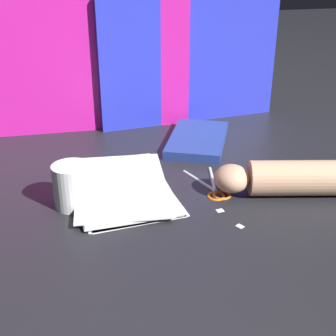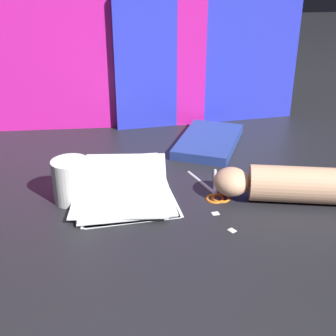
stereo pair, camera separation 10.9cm
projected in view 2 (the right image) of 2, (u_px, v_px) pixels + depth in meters
name	position (u px, v px, depth m)	size (l,w,h in m)	color
ground_plane	(161.00, 185.00, 1.14)	(6.00, 6.00, 0.00)	black
backdrop_panel_left	(75.00, 54.00, 1.40)	(0.79, 0.05, 0.47)	#D81E9E
backdrop_panel_center	(208.00, 61.00, 1.46)	(0.59, 0.08, 0.40)	#2833D1
paper_stack	(123.00, 184.00, 1.13)	(0.25, 0.35, 0.02)	white
book_closed	(209.00, 141.00, 1.36)	(0.25, 0.31, 0.03)	navy
scissors	(214.00, 190.00, 1.11)	(0.08, 0.18, 0.01)	silver
hand_forearm	(287.00, 184.00, 1.06)	(0.33, 0.15, 0.08)	tan
paper_scrap_near	(232.00, 230.00, 0.96)	(0.02, 0.02, 0.00)	white
paper_scrap_mid	(216.00, 213.00, 1.02)	(0.02, 0.02, 0.00)	white
mug	(71.00, 181.00, 1.06)	(0.08, 0.08, 0.10)	white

